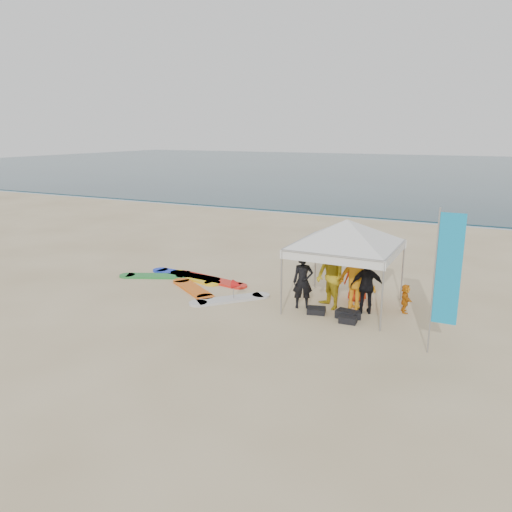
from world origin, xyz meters
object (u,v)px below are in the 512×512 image
at_px(person_black_a, 303,281).
at_px(person_yellow, 330,277).
at_px(person_orange_b, 358,276).
at_px(marker_pennant, 237,285).
at_px(person_black_b, 367,286).
at_px(canopy_tent, 347,220).
at_px(person_orange_a, 357,277).
at_px(person_seated, 405,298).
at_px(surfboard_spread, 194,282).
at_px(feather_flag, 447,271).

bearing_deg(person_black_a, person_yellow, -1.18).
xyz_separation_m(person_orange_b, marker_pennant, (-3.23, -1.63, -0.28)).
xyz_separation_m(person_black_b, marker_pennant, (-3.75, -0.67, -0.29)).
relative_size(person_black_a, marker_pennant, 2.48).
bearing_deg(canopy_tent, person_orange_a, 1.34).
distance_m(person_black_a, person_seated, 2.90).
height_order(person_yellow, person_black_b, person_yellow).
xyz_separation_m(person_black_b, canopy_tent, (-0.72, 0.24, 1.78)).
bearing_deg(surfboard_spread, canopy_tent, -0.30).
relative_size(person_black_a, person_seated, 1.92).
distance_m(marker_pennant, surfboard_spread, 2.39).
xyz_separation_m(person_black_a, person_seated, (2.72, 0.91, -0.38)).
distance_m(person_orange_a, person_seated, 1.46).
xyz_separation_m(person_yellow, person_black_b, (1.06, 0.05, -0.15)).
height_order(person_yellow, surfboard_spread, person_yellow).
bearing_deg(person_orange_a, feather_flag, 157.69).
xyz_separation_m(person_orange_b, surfboard_spread, (-5.37, -0.68, -0.74)).
relative_size(person_orange_b, canopy_tent, 0.40).
bearing_deg(person_seated, person_black_a, 89.49).
bearing_deg(person_yellow, surfboard_spread, -144.65).
relative_size(person_yellow, person_seated, 2.27).
height_order(person_black_a, marker_pennant, person_black_a).
distance_m(person_black_a, person_black_b, 1.80).
bearing_deg(person_orange_b, person_seated, 131.05).
xyz_separation_m(person_orange_b, person_seated, (1.49, -0.41, -0.37)).
distance_m(canopy_tent, feather_flag, 3.67).
xyz_separation_m(person_black_a, person_yellow, (0.70, 0.32, 0.14)).
relative_size(person_yellow, person_orange_a, 1.00).
height_order(person_orange_a, person_seated, person_orange_a).
distance_m(person_black_a, canopy_tent, 2.14).
bearing_deg(person_orange_b, person_black_a, 13.36).
bearing_deg(person_black_a, feather_flag, -47.52).
distance_m(person_seated, canopy_tent, 2.75).
relative_size(person_orange_b, marker_pennant, 2.44).
relative_size(person_orange_a, marker_pennant, 2.93).
bearing_deg(surfboard_spread, person_orange_a, -0.20).
height_order(person_black_a, person_orange_b, person_black_a).
xyz_separation_m(person_black_a, feather_flag, (3.94, -1.56, 1.19)).
xyz_separation_m(person_yellow, person_orange_b, (0.54, 1.00, -0.15)).
xyz_separation_m(person_orange_a, surfboard_spread, (-5.53, 0.02, -0.90)).
xyz_separation_m(person_orange_a, person_seated, (1.33, 0.29, -0.52)).
xyz_separation_m(person_black_a, person_orange_a, (1.39, 0.62, 0.14)).
bearing_deg(canopy_tent, person_orange_b, 74.54).
distance_m(feather_flag, marker_pennant, 6.24).
distance_m(person_black_b, surfboard_spread, 5.95).
distance_m(person_black_a, surfboard_spread, 4.25).
distance_m(person_black_b, person_seated, 1.17).
bearing_deg(feather_flag, person_seated, 116.27).
bearing_deg(person_black_b, person_black_a, -8.50).
height_order(person_orange_b, feather_flag, feather_flag).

